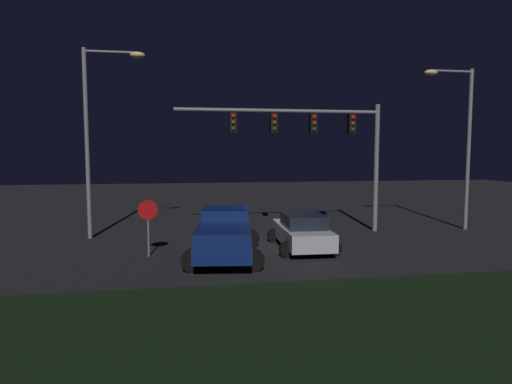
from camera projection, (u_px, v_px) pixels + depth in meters
The scene contains 8 objects.
ground_plane at pixel (280, 246), 19.24m from camera, with size 80.00×80.00×0.00m, color black.
grass_median at pixel (364, 325), 10.35m from camera, with size 27.62×7.00×0.10m, color black.
pickup_truck at pixel (225, 232), 17.10m from camera, with size 3.34×5.61×1.80m.
car_sedan at pixel (302, 232), 18.61m from camera, with size 2.59×4.46×1.51m.
traffic_signal_gantry at pixel (314, 133), 21.91m from camera, with size 10.32×0.56×6.50m.
street_lamp_left at pixel (98, 121), 20.58m from camera, with size 2.84×0.44×8.86m.
street_lamp_right at pixel (460, 130), 22.85m from camera, with size 2.73×0.44×8.35m.
stop_sign at pixel (148, 217), 17.15m from camera, with size 0.76×0.08×2.23m.
Camera 1 is at (-4.15, -18.52, 4.10)m, focal length 30.94 mm.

